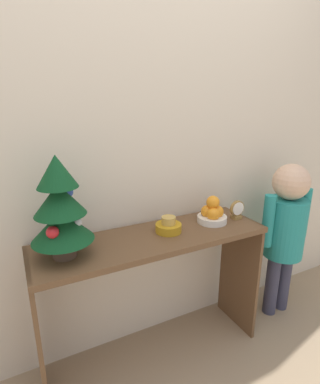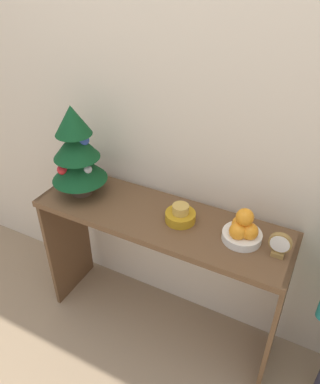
{
  "view_description": "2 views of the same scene",
  "coord_description": "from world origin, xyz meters",
  "px_view_note": "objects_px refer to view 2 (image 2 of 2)",
  "views": [
    {
      "loc": [
        -0.6,
        -1.07,
        1.42
      ],
      "look_at": [
        0.05,
        0.21,
        0.97
      ],
      "focal_mm": 28.0,
      "sensor_mm": 36.0,
      "label": 1
    },
    {
      "loc": [
        0.62,
        -1.02,
        1.8
      ],
      "look_at": [
        -0.0,
        0.19,
        0.88
      ],
      "focal_mm": 35.0,
      "sensor_mm": 36.0,
      "label": 2
    }
  ],
  "objects_px": {
    "mini_tree": "(76,152)",
    "singing_bowl": "(180,215)",
    "fruit_bowl": "(243,230)",
    "desk_clock": "(280,245)"
  },
  "relations": [
    {
      "from": "mini_tree",
      "to": "fruit_bowl",
      "type": "height_order",
      "value": "mini_tree"
    },
    {
      "from": "desk_clock",
      "to": "mini_tree",
      "type": "bearing_deg",
      "value": 179.89
    },
    {
      "from": "fruit_bowl",
      "to": "desk_clock",
      "type": "xyz_separation_m",
      "value": [
        0.16,
        -0.02,
        0.0
      ]
    },
    {
      "from": "fruit_bowl",
      "to": "singing_bowl",
      "type": "height_order",
      "value": "fruit_bowl"
    },
    {
      "from": "fruit_bowl",
      "to": "desk_clock",
      "type": "bearing_deg",
      "value": -8.63
    },
    {
      "from": "mini_tree",
      "to": "singing_bowl",
      "type": "relative_size",
      "value": 3.34
    },
    {
      "from": "fruit_bowl",
      "to": "desk_clock",
      "type": "relative_size",
      "value": 1.51
    },
    {
      "from": "fruit_bowl",
      "to": "mini_tree",
      "type": "bearing_deg",
      "value": -178.45
    },
    {
      "from": "mini_tree",
      "to": "singing_bowl",
      "type": "xyz_separation_m",
      "value": [
        0.53,
        0.02,
        -0.2
      ]
    },
    {
      "from": "mini_tree",
      "to": "desk_clock",
      "type": "xyz_separation_m",
      "value": [
        0.97,
        -0.0,
        -0.17
      ]
    }
  ]
}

